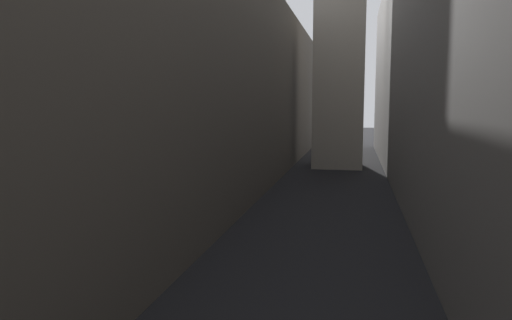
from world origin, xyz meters
The scene contains 3 objects.
ground_plane centered at (0.00, 48.00, 0.00)m, with size 264.00×264.00×0.00m, color black.
building_block_left centered at (-11.33, 50.00, 9.35)m, with size 11.65×108.00×18.69m, color #60594F.
building_block_right centered at (10.52, 50.00, 11.78)m, with size 10.05×108.00×23.57m, color slate.
Camera 1 is at (2.07, 13.55, 7.66)m, focal length 33.29 mm.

